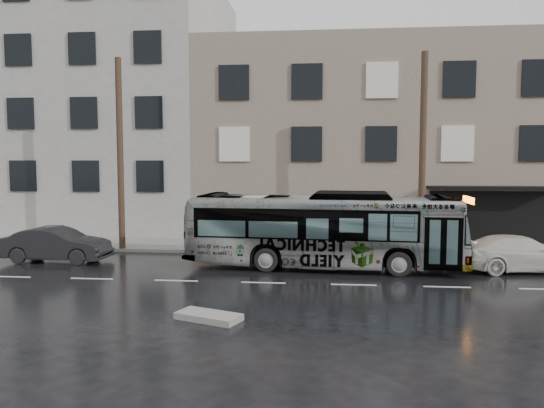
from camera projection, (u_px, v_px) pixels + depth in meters
The scene contains 11 objects.
ground at pixel (271, 268), 21.43m from camera, with size 120.00×120.00×0.00m, color black.
sidewalk at pixel (281, 247), 26.28m from camera, with size 90.00×3.60×0.15m, color gray.
building_taupe at pixel (371, 142), 33.06m from camera, with size 20.00×12.00×11.00m, color gray.
building_grey at pixel (33, 107), 36.63m from camera, with size 26.00×15.00×16.00m, color #ACABA2.
utility_pole_front at pixel (423, 154), 23.67m from camera, with size 0.30×0.30×9.00m, color #483424.
utility_pole_rear at pixel (120, 154), 25.06m from camera, with size 0.30×0.30×9.00m, color #483424.
sign_post at pixel (446, 227), 23.83m from camera, with size 0.06×0.06×2.40m, color slate.
bus at pixel (323, 230), 21.44m from camera, with size 2.60×11.13×3.10m, color #B2B2B2.
white_sedan at pixel (521, 253), 20.87m from camera, with size 1.97×4.85×1.41m, color silver.
dark_sedan at pixel (57, 244), 22.82m from camera, with size 1.58×4.53×1.49m, color black.
slush_pile at pixel (209, 316), 14.59m from camera, with size 1.80×0.80×0.18m, color gray.
Camera 1 is at (2.17, -21.02, 4.41)m, focal length 35.00 mm.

